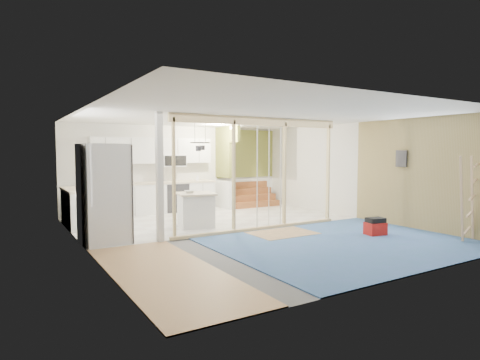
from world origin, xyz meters
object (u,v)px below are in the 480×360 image
fridge (105,194)px  ladder (468,199)px  toolbox (375,227)px  island (196,210)px

fridge → ladder: fridge is taller
fridge → toolbox: bearing=-28.4°
island → ladder: 5.86m
toolbox → ladder: ladder is taller
toolbox → ladder: size_ratio=0.27×
fridge → ladder: bearing=-35.3°
toolbox → ladder: 1.88m
island → toolbox: size_ratio=2.20×
ladder → toolbox: bearing=112.5°
fridge → island: bearing=10.9°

